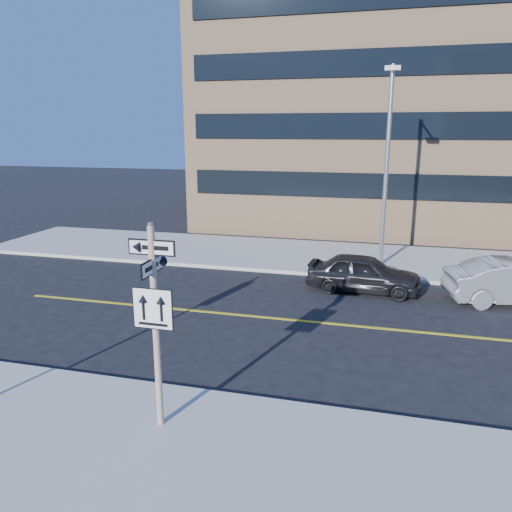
# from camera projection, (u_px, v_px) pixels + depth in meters

# --- Properties ---
(ground) EXTENTS (120.00, 120.00, 0.00)m
(ground) POSITION_uv_depth(u_px,v_px,m) (205.00, 373.00, 12.29)
(ground) COLOR black
(ground) RESTS_ON ground
(sign_pole) EXTENTS (0.92, 0.92, 4.06)m
(sign_pole) POSITION_uv_depth(u_px,v_px,m) (155.00, 316.00, 9.34)
(sign_pole) COLOR silver
(sign_pole) RESTS_ON near_sidewalk
(parked_car_a) EXTENTS (1.97, 4.23, 1.40)m
(parked_car_a) POSITION_uv_depth(u_px,v_px,m) (364.00, 273.00, 18.31)
(parked_car_a) COLOR black
(parked_car_a) RESTS_ON ground
(streetlight_a) EXTENTS (0.55, 2.25, 8.00)m
(streetlight_a) POSITION_uv_depth(u_px,v_px,m) (387.00, 157.00, 20.23)
(streetlight_a) COLOR gray
(streetlight_a) RESTS_ON far_sidewalk
(building_brick) EXTENTS (18.00, 18.00, 18.00)m
(building_brick) POSITION_uv_depth(u_px,v_px,m) (362.00, 80.00, 33.03)
(building_brick) COLOR tan
(building_brick) RESTS_ON ground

